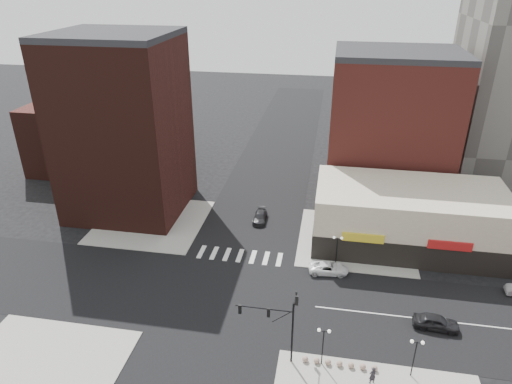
# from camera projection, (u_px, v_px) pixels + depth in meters

# --- Properties ---
(ground) EXTENTS (240.00, 240.00, 0.00)m
(ground) POSITION_uv_depth(u_px,v_px,m) (226.00, 296.00, 51.19)
(ground) COLOR black
(ground) RESTS_ON ground
(road_ew) EXTENTS (200.00, 14.00, 0.02)m
(road_ew) POSITION_uv_depth(u_px,v_px,m) (226.00, 296.00, 51.18)
(road_ew) COLOR black
(road_ew) RESTS_ON ground
(road_ns) EXTENTS (14.00, 200.00, 0.02)m
(road_ns) POSITION_uv_depth(u_px,v_px,m) (226.00, 296.00, 51.18)
(road_ns) COLOR black
(road_ns) RESTS_ON ground
(sidewalk_nw) EXTENTS (15.00, 15.00, 0.12)m
(sidewalk_nw) POSITION_uv_depth(u_px,v_px,m) (152.00, 222.00, 66.22)
(sidewalk_nw) COLOR gray
(sidewalk_nw) RESTS_ON ground
(sidewalk_ne) EXTENTS (15.00, 15.00, 0.12)m
(sidewalk_ne) POSITION_uv_depth(u_px,v_px,m) (355.00, 240.00, 61.74)
(sidewalk_ne) COLOR gray
(sidewalk_ne) RESTS_ON ground
(sidewalk_sw) EXTENTS (15.00, 15.00, 0.12)m
(sidewalk_sw) POSITION_uv_depth(u_px,v_px,m) (30.00, 381.00, 40.58)
(sidewalk_sw) COLOR gray
(sidewalk_sw) RESTS_ON ground
(building_nw) EXTENTS (16.00, 15.00, 25.00)m
(building_nw) POSITION_uv_depth(u_px,v_px,m) (124.00, 129.00, 64.97)
(building_nw) COLOR black
(building_nw) RESTS_ON ground
(building_nw_low) EXTENTS (20.00, 18.00, 12.00)m
(building_nw_low) POSITION_uv_depth(u_px,v_px,m) (98.00, 133.00, 83.55)
(building_nw_low) COLOR black
(building_nw_low) RESTS_ON ground
(building_ne_midrise) EXTENTS (18.00, 15.00, 22.00)m
(building_ne_midrise) POSITION_uv_depth(u_px,v_px,m) (390.00, 130.00, 69.48)
(building_ne_midrise) COLOR maroon
(building_ne_midrise) RESTS_ON ground
(building_ne_row) EXTENTS (24.20, 12.20, 8.00)m
(building_ne_row) POSITION_uv_depth(u_px,v_px,m) (408.00, 221.00, 59.74)
(building_ne_row) COLOR beige
(building_ne_row) RESTS_ON ground
(traffic_signal) EXTENTS (5.59, 3.09, 7.77)m
(traffic_signal) POSITION_uv_depth(u_px,v_px,m) (283.00, 317.00, 40.96)
(traffic_signal) COLOR black
(traffic_signal) RESTS_ON ground
(street_lamp_se_a) EXTENTS (1.22, 0.32, 4.16)m
(street_lamp_se_a) POSITION_uv_depth(u_px,v_px,m) (324.00, 338.00, 40.96)
(street_lamp_se_a) COLOR black
(street_lamp_se_a) RESTS_ON sidewalk_se
(street_lamp_se_b) EXTENTS (1.22, 0.32, 4.16)m
(street_lamp_se_b) POSITION_uv_depth(u_px,v_px,m) (416.00, 349.00, 39.72)
(street_lamp_se_b) COLOR black
(street_lamp_se_b) RESTS_ON sidewalk_se
(street_lamp_ne) EXTENTS (1.22, 0.32, 4.16)m
(street_lamp_ne) POSITION_uv_depth(u_px,v_px,m) (337.00, 244.00, 54.95)
(street_lamp_ne) COLOR black
(street_lamp_ne) RESTS_ON sidewalk_ne
(bollard_row) EXTENTS (6.86, 0.56, 0.56)m
(bollard_row) POSITION_uv_depth(u_px,v_px,m) (339.00, 364.00, 41.98)
(bollard_row) COLOR gray
(bollard_row) RESTS_ON sidewalk_se
(white_suv) EXTENTS (4.92, 2.61, 1.32)m
(white_suv) POSITION_uv_depth(u_px,v_px,m) (328.00, 268.00, 54.92)
(white_suv) COLOR white
(white_suv) RESTS_ON ground
(dark_sedan_east) EXTENTS (4.67, 2.16, 1.55)m
(dark_sedan_east) POSITION_uv_depth(u_px,v_px,m) (436.00, 322.00, 46.38)
(dark_sedan_east) COLOR black
(dark_sedan_east) RESTS_ON ground
(dark_sedan_north) EXTENTS (1.89, 4.42, 1.27)m
(dark_sedan_north) POSITION_uv_depth(u_px,v_px,m) (260.00, 217.00, 66.29)
(dark_sedan_north) COLOR black
(dark_sedan_north) RESTS_ON ground
(pedestrian) EXTENTS (0.79, 0.70, 1.83)m
(pedestrian) POSITION_uv_depth(u_px,v_px,m) (372.00, 375.00, 39.99)
(pedestrian) COLOR black
(pedestrian) RESTS_ON sidewalk_se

